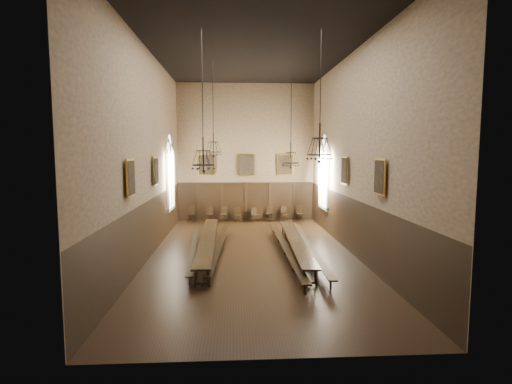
{
  "coord_description": "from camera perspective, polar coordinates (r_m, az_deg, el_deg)",
  "views": [
    {
      "loc": [
        -0.85,
        -17.43,
        4.64
      ],
      "look_at": [
        0.24,
        1.5,
        2.66
      ],
      "focal_mm": 28.0,
      "sensor_mm": 36.0,
      "label": 1
    }
  ],
  "objects": [
    {
      "name": "portrait_left_1",
      "position": [
        14.4,
        -17.49,
        1.95
      ],
      "size": [
        0.12,
        1.0,
        1.3
      ],
      "color": "#B1872A",
      "rests_on": "wall_left"
    },
    {
      "name": "wall_back",
      "position": [
        26.45,
        -1.46,
        5.65
      ],
      "size": [
        9.0,
        0.02,
        9.0
      ],
      "primitive_type": "cube",
      "color": "#917659",
      "rests_on": "ground"
    },
    {
      "name": "ceiling",
      "position": [
        17.99,
        -0.52,
        20.02
      ],
      "size": [
        9.0,
        18.0,
        0.02
      ],
      "primitive_type": "cube",
      "color": "black",
      "rests_on": "ground"
    },
    {
      "name": "table_right",
      "position": [
        18.06,
        5.63,
        -7.77
      ],
      "size": [
        1.0,
        9.28,
        0.72
      ],
      "rotation": [
        0.0,
        0.0,
        -0.04
      ],
      "color": "black",
      "rests_on": "floor"
    },
    {
      "name": "chair_0",
      "position": [
        26.4,
        -9.22,
        -3.56
      ],
      "size": [
        0.55,
        0.55,
        1.03
      ],
      "rotation": [
        0.0,
        0.0,
        -0.25
      ],
      "color": "black",
      "rests_on": "floor"
    },
    {
      "name": "chair_6",
      "position": [
        26.56,
        4.09,
        -3.5
      ],
      "size": [
        0.52,
        0.52,
        0.94
      ],
      "rotation": [
        0.0,
        0.0,
        0.3
      ],
      "color": "black",
      "rests_on": "floor"
    },
    {
      "name": "wall_left",
      "position": [
        17.81,
        -15.22,
        5.3
      ],
      "size": [
        0.02,
        18.0,
        9.0
      ],
      "primitive_type": "cube",
      "color": "#917659",
      "rests_on": "ground"
    },
    {
      "name": "portrait_right_1",
      "position": [
        14.9,
        17.27,
        2.08
      ],
      "size": [
        0.12,
        1.0,
        1.3
      ],
      "color": "#B1872A",
      "rests_on": "wall_right"
    },
    {
      "name": "portrait_back_1",
      "position": [
        26.34,
        -1.44,
        3.91
      ],
      "size": [
        1.1,
        0.12,
        1.4
      ],
      "color": "#B1872A",
      "rests_on": "wall_back"
    },
    {
      "name": "table_left",
      "position": [
        18.2,
        -6.88,
        -7.62
      ],
      "size": [
        0.84,
        9.71,
        0.76
      ],
      "rotation": [
        0.0,
        0.0,
        0.02
      ],
      "color": "black",
      "rests_on": "floor"
    },
    {
      "name": "chair_5",
      "position": [
        26.49,
        1.96,
        -3.54
      ],
      "size": [
        0.44,
        0.44,
        0.89
      ],
      "rotation": [
        0.0,
        0.0,
        -0.13
      ],
      "color": "black",
      "rests_on": "floor"
    },
    {
      "name": "window_right",
      "position": [
        23.56,
        9.68,
        2.86
      ],
      "size": [
        0.2,
        2.2,
        4.6
      ],
      "primitive_type": null,
      "color": "white",
      "rests_on": "wall_right"
    },
    {
      "name": "portrait_right_0",
      "position": [
        19.18,
        12.56,
        3.01
      ],
      "size": [
        0.12,
        1.0,
        1.3
      ],
      "color": "#B1872A",
      "rests_on": "wall_right"
    },
    {
      "name": "bench_right_outer",
      "position": [
        18.21,
        7.42,
        -7.92
      ],
      "size": [
        0.52,
        10.03,
        0.45
      ],
      "rotation": [
        0.0,
        0.0,
        -0.02
      ],
      "color": "black",
      "rests_on": "floor"
    },
    {
      "name": "wall_right",
      "position": [
        18.23,
        13.86,
        5.35
      ],
      "size": [
        0.02,
        18.0,
        9.0
      ],
      "primitive_type": "cube",
      "color": "#917659",
      "rests_on": "ground"
    },
    {
      "name": "portrait_back_0",
      "position": [
        26.38,
        -7.11,
        3.87
      ],
      "size": [
        1.1,
        0.12,
        1.4
      ],
      "color": "#B1872A",
      "rests_on": "wall_back"
    },
    {
      "name": "bench_left_inner",
      "position": [
        18.17,
        -5.32,
        -8.0
      ],
      "size": [
        0.74,
        9.28,
        0.42
      ],
      "rotation": [
        0.0,
        0.0,
        -0.05
      ],
      "color": "black",
      "rests_on": "floor"
    },
    {
      "name": "portrait_left_0",
      "position": [
        18.79,
        -14.14,
        2.91
      ],
      "size": [
        0.12,
        1.0,
        1.3
      ],
      "color": "#B1872A",
      "rests_on": "wall_left"
    },
    {
      "name": "wainscot_panelling",
      "position": [
        17.77,
        -0.49,
        -5.04
      ],
      "size": [
        9.0,
        18.0,
        2.5
      ],
      "primitive_type": null,
      "color": "black",
      "rests_on": "floor"
    },
    {
      "name": "chair_3",
      "position": [
        26.29,
        -2.59,
        -3.63
      ],
      "size": [
        0.44,
        0.44,
        0.88
      ],
      "rotation": [
        0.0,
        0.0,
        0.13
      ],
      "color": "black",
      "rests_on": "floor"
    },
    {
      "name": "wall_front",
      "position": [
        8.46,
        2.47,
        5.02
      ],
      "size": [
        9.0,
        0.02,
        9.0
      ],
      "primitive_type": "cube",
      "color": "#917659",
      "rests_on": "ground"
    },
    {
      "name": "portrait_back_2",
      "position": [
        26.55,
        4.19,
        3.91
      ],
      "size": [
        1.1,
        0.12,
        1.4
      ],
      "color": "#B1872A",
      "rests_on": "wall_back"
    },
    {
      "name": "chandelier_front_left",
      "position": [
        14.93,
        -7.56,
        5.15
      ],
      "size": [
        0.83,
        0.83,
        5.05
      ],
      "color": "black",
      "rests_on": "ceiling"
    },
    {
      "name": "bench_left_outer",
      "position": [
        18.28,
        -8.88,
        -7.98
      ],
      "size": [
        0.82,
        9.01,
        0.41
      ],
      "rotation": [
        0.0,
        0.0,
        0.06
      ],
      "color": "black",
      "rests_on": "floor"
    },
    {
      "name": "chandelier_back_left",
      "position": [
        20.14,
        -6.1,
        6.67
      ],
      "size": [
        0.77,
        0.77,
        4.57
      ],
      "color": "black",
      "rests_on": "ceiling"
    },
    {
      "name": "chandelier_front_right",
      "position": [
        14.98,
        9.07,
        6.37
      ],
      "size": [
        0.94,
        0.94,
        4.69
      ],
      "color": "black",
      "rests_on": "ceiling"
    },
    {
      "name": "chair_1",
      "position": [
        26.42,
        -6.6,
        -3.56
      ],
      "size": [
        0.46,
        0.46,
        0.97
      ],
      "rotation": [
        0.0,
        0.0,
        0.07
      ],
      "color": "black",
      "rests_on": "floor"
    },
    {
      "name": "chair_2",
      "position": [
        26.39,
        -4.62,
        -3.55
      ],
      "size": [
        0.51,
        0.51,
        0.95
      ],
      "rotation": [
        0.0,
        0.0,
        -0.24
      ],
      "color": "black",
      "rests_on": "floor"
    },
    {
      "name": "chair_4",
      "position": [
        26.37,
        -0.19,
        -3.6
      ],
      "size": [
        0.49,
        0.49,
        0.86
      ],
      "rotation": [
        0.0,
        0.0,
        0.34
      ],
      "color": "black",
      "rests_on": "floor"
    },
    {
      "name": "bench_right_inner",
      "position": [
        17.94,
        4.14,
        -8.03
      ],
      "size": [
        0.34,
        10.66,
        0.48
      ],
      "rotation": [
        0.0,
        0.0,
        0.0
      ],
      "color": "black",
      "rests_on": "floor"
    },
    {
      "name": "floor",
      "position": [
        18.05,
        -0.49,
        -8.96
      ],
      "size": [
        9.0,
        18.0,
        0.02
      ],
      "primitive_type": "cube",
      "color": "black",
      "rests_on": "ground"
    },
    {
      "name": "chair_7",
      "position": [
        26.69,
        6.28,
        -3.45
      ],
      "size": [
        0.52,
        0.52,
        0.97
      ],
      "rotation": [
        0.0,
        0.0,
        0.23
      ],
      "color": "black",
      "rests_on": "floor"
    },
    {
      "name": "window_left",
      "position": [
        23.24,
        -12.16,
        2.77
      ],
      "size": [
        0.2,
        2.2,
        4.6
      ],
      "primitive_type": null,
      "color": "white",
      "rests_on": "wall_left"
    },
    {
      "name": "chandelier_back_right",
      "position": [
        19.82,
        4.99,
        5.18
      ],
      "size": [
        0.82,
        0.82,
        5.13
      ],
      "color": "black",
      "rests_on": "ceiling"
    }
  ]
}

